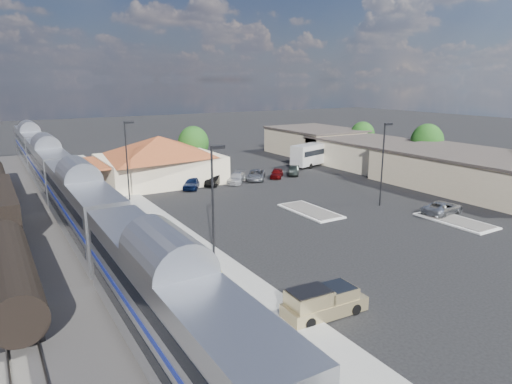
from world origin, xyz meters
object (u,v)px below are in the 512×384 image
suv (443,208)px  pickup_truck (325,302)px  coach_bus (317,152)px  station_depot (159,159)px

suv → pickup_truck: bearing=104.5°
pickup_truck → coach_bus: 48.94m
pickup_truck → suv: pickup_truck is taller
station_depot → pickup_truck: (-3.94, -39.62, -2.30)m
station_depot → coach_bus: station_depot is taller
station_depot → pickup_truck: bearing=-95.7°
suv → coach_bus: coach_bus is taller
station_depot → pickup_truck: size_ratio=3.56×
station_depot → suv: 35.66m
suv → station_depot: bearing=25.1°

